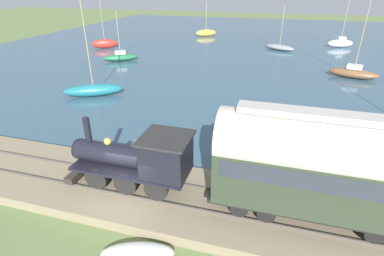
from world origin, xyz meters
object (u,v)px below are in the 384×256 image
Objects in this scene: sailboat_brown at (353,73)px; sailboat_red at (105,43)px; passenger_coach at (328,165)px; rowboat_mid_harbor at (238,159)px; rowboat_near_shore at (150,138)px; sailboat_green at (121,57)px; rowboat_far_out at (334,140)px; sailboat_gray at (280,47)px; beached_dinghy at (137,254)px; steam_locomotive at (141,157)px; sailboat_teal at (94,90)px; sailboat_yellow at (206,33)px; sailboat_white at (340,43)px.

sailboat_red is (6.94, 34.70, 0.16)m from sailboat_brown.
passenger_coach is 4.01× the size of rowboat_mid_harbor.
sailboat_brown is 3.44× the size of rowboat_near_shore.
rowboat_far_out is at bearing -156.38° from sailboat_green.
rowboat_near_shore is at bearing -165.10° from sailboat_gray.
sailboat_gray is at bearing -5.69° from beached_dinghy.
sailboat_gray is at bearing -8.04° from steam_locomotive.
sailboat_brown is at bearing -90.76° from sailboat_teal.
steam_locomotive is 0.98× the size of sailboat_yellow.
rowboat_near_shore is (5.38, 9.84, -3.01)m from passenger_coach.
steam_locomotive is 38.34m from sailboat_red.
steam_locomotive is 6.16m from rowboat_mid_harbor.
beached_dinghy is (-3.41, -1.24, -2.05)m from steam_locomotive.
rowboat_near_shore is at bearing -179.15° from sailboat_green.
sailboat_red is 3.12× the size of beached_dinghy.
sailboat_white is (43.14, -14.66, -1.57)m from steam_locomotive.
passenger_coach is 50.43m from sailboat_yellow.
sailboat_gray is at bearing 15.31° from rowboat_mid_harbor.
steam_locomotive is at bearing 90.00° from passenger_coach.
sailboat_red reaches higher than sailboat_brown.
passenger_coach is 7.96m from beached_dinghy.
rowboat_mid_harbor is (-7.72, -14.45, -0.33)m from sailboat_teal.
rowboat_mid_harbor is 8.15m from beached_dinghy.
sailboat_green is 1.02× the size of sailboat_yellow.
steam_locomotive is at bearing 154.80° from rowboat_mid_harbor.
sailboat_red is (31.90, 28.98, -2.48)m from passenger_coach.
sailboat_teal reaches higher than steam_locomotive.
sailboat_green is 2.65× the size of rowboat_near_shore.
sailboat_yellow is (47.62, 16.40, -2.58)m from passenger_coach.
sailboat_brown is 15.42m from sailboat_gray.
sailboat_yellow is 42.75m from rowboat_near_shore.
passenger_coach is 2.95× the size of beached_dinghy.
passenger_coach is at bearing -120.60° from rowboat_mid_harbor.
passenger_coach is at bearing -175.82° from rowboat_near_shore.
sailboat_gray reaches higher than steam_locomotive.
sailboat_red is (-11.24, 35.87, 0.06)m from sailboat_white.
sailboat_brown is at bearing -7.03° from rowboat_mid_harbor.
sailboat_green is 13.64m from sailboat_teal.
sailboat_yellow is at bearing -47.10° from sailboat_green.
sailboat_gray is at bearing -34.44° from rowboat_far_out.
sailboat_white reaches higher than sailboat_yellow.
passenger_coach is 1.07× the size of sailboat_brown.
sailboat_green is 0.68× the size of sailboat_red.
steam_locomotive is at bearing 166.66° from sailboat_brown.
passenger_coach is 3.64× the size of rowboat_far_out.
sailboat_teal is at bearing -5.34° from rowboat_near_shore.
steam_locomotive is at bearing 88.45° from rowboat_far_out.
rowboat_far_out is (-23.57, -30.81, -0.50)m from sailboat_red.
sailboat_teal is 3.13× the size of beached_dinghy.
sailboat_brown is 28.22m from sailboat_green.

